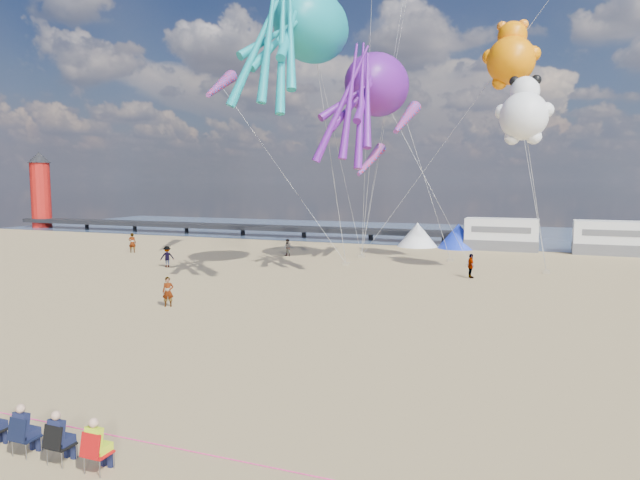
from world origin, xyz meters
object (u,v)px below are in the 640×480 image
Objects in this scene: motorhome_0 at (501,234)px; beachgoer_5 at (132,243)px; sandbag_d at (450,260)px; sandbag_c at (546,272)px; kite_teddy_orange at (511,61)px; tent_white at (417,235)px; spectator_row at (26,429)px; windsock_right at (370,161)px; kite_octopus_teal at (312,27)px; kite_octopus_purple at (377,85)px; standing_person at (168,292)px; beachgoer_1 at (288,248)px; beachgoer_3 at (471,266)px; lighthouse at (41,195)px; sandbag_e at (362,256)px; sandbag_b at (470,265)px; windsock_mid at (406,119)px; sandbag_a at (346,264)px; tent_blue at (458,236)px; windsock_left at (220,85)px; motorhome_1 at (614,238)px; kite_panda at (524,116)px; beachgoer_2 at (167,257)px.

motorhome_0 is 34.42m from beachgoer_5.
sandbag_c is at bearing -26.30° from sandbag_d.
tent_white is at bearing 120.15° from kite_teddy_orange.
spectator_row is 34.95m from windsock_right.
kite_octopus_purple is at bearing 78.81° from kite_octopus_teal.
beachgoer_1 is at bearing 67.74° from standing_person.
beachgoer_3 is 18.88m from kite_octopus_teal.
lighthouse is at bearing -54.36° from beachgoer_5.
sandbag_c and sandbag_e have the same top height.
beachgoer_3 is (16.14, -5.58, 0.08)m from beachgoer_1.
windsock_mid reaches higher than sandbag_b.
sandbag_b is (9.11, 2.84, 0.00)m from sandbag_a.
lighthouse is at bearing 176.05° from tent_blue.
sandbag_e is 0.06× the size of windsock_left.
sandbag_b is at bearing -133.27° from motorhome_1.
lighthouse is 53.32m from sandbag_e.
motorhome_0 is 1.43× the size of windsock_right.
lighthouse is 58.38m from windsock_mid.
motorhome_0 is 4.01m from tent_blue.
sandbag_a is 9.54m from sandbag_b.
beachgoer_1 is 3.00× the size of sandbag_a.
sandbag_a is at bearing 48.05° from standing_person.
kite_panda reaches higher than spectator_row.
lighthouse reaches higher than sandbag_b.
kite_teddy_orange is at bearing 6.99° from sandbag_a.
windsock_right is (-1.14, 2.23, -5.45)m from kite_octopus_purple.
kite_octopus_purple reaches higher than spectator_row.
spectator_row is 4.06× the size of beachgoer_1.
motorhome_0 reaches higher than beachgoer_2.
motorhome_0 is at bearing -3.69° from lighthouse.
sandbag_b is (13.07, 20.11, -0.67)m from standing_person.
beachgoer_2 reaches higher than beachgoer_1.
beachgoer_3 is 3.32× the size of sandbag_c.
tent_white is 8.00× the size of sandbag_e.
kite_octopus_purple is at bearing -90.70° from tent_white.
beachgoer_5 is at bearing 60.45° from beachgoer_3.
motorhome_0 is at bearing 106.76° from sandbag_c.
beachgoer_2 is at bearing -164.72° from sandbag_c.
sandbag_a is 1.00× the size of sandbag_d.
kite_octopus_teal reaches higher than standing_person.
kite_octopus_purple reaches higher than windsock_right.
beachgoer_1 is 17.08m from beachgoer_3.
spectator_row is at bearing -71.84° from kite_octopus_purple.
beachgoer_2 is at bearing 74.45° from beachgoer_3.
sandbag_b is at bearing -49.83° from sandbag_d.
beachgoer_1 is at bearing 20.70° from windsock_left.
standing_person is 20.15m from beachgoer_3.
windsock_mid is at bearing -83.08° from tent_white.
motorhome_0 is 11.85m from sandbag_b.
sandbag_c is at bearing -58.76° from tent_blue.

